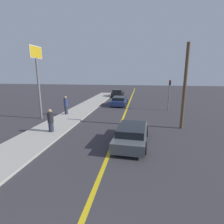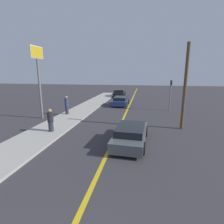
{
  "view_description": "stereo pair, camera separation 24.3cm",
  "coord_description": "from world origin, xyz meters",
  "px_view_note": "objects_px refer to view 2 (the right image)",
  "views": [
    {
      "loc": [
        1.57,
        -0.97,
        4.28
      ],
      "look_at": [
        -0.68,
        12.78,
        1.12
      ],
      "focal_mm": 28.0,
      "sensor_mm": 36.0,
      "label": 1
    },
    {
      "loc": [
        1.81,
        -0.93,
        4.28
      ],
      "look_at": [
        -0.68,
        12.78,
        1.12
      ],
      "focal_mm": 28.0,
      "sensor_mm": 36.0,
      "label": 2
    }
  ],
  "objects_px": {
    "car_ahead_center": "(121,101)",
    "pedestrian_mid_group": "(67,105)",
    "traffic_light": "(170,92)",
    "utility_pole": "(185,88)",
    "pedestrian_near_curb": "(50,120)",
    "car_near_right_lane": "(131,134)",
    "car_far_distant": "(119,93)",
    "roadside_sign": "(38,67)"
  },
  "relations": [
    {
      "from": "car_ahead_center",
      "to": "pedestrian_mid_group",
      "type": "bearing_deg",
      "value": -123.86
    },
    {
      "from": "traffic_light",
      "to": "utility_pole",
      "type": "height_order",
      "value": "utility_pole"
    },
    {
      "from": "car_ahead_center",
      "to": "pedestrian_near_curb",
      "type": "bearing_deg",
      "value": -104.93
    },
    {
      "from": "car_near_right_lane",
      "to": "car_far_distant",
      "type": "bearing_deg",
      "value": 103.13
    },
    {
      "from": "car_near_right_lane",
      "to": "car_ahead_center",
      "type": "xyz_separation_m",
      "value": [
        -2.3,
        12.65,
        -0.01
      ]
    },
    {
      "from": "traffic_light",
      "to": "roadside_sign",
      "type": "bearing_deg",
      "value": -155.15
    },
    {
      "from": "pedestrian_near_curb",
      "to": "roadside_sign",
      "type": "height_order",
      "value": "roadside_sign"
    },
    {
      "from": "car_far_distant",
      "to": "pedestrian_mid_group",
      "type": "relative_size",
      "value": 2.09
    },
    {
      "from": "car_ahead_center",
      "to": "car_near_right_lane",
      "type": "bearing_deg",
      "value": -78.11
    },
    {
      "from": "pedestrian_mid_group",
      "to": "utility_pole",
      "type": "distance_m",
      "value": 11.14
    },
    {
      "from": "car_near_right_lane",
      "to": "pedestrian_near_curb",
      "type": "relative_size",
      "value": 2.77
    },
    {
      "from": "car_near_right_lane",
      "to": "roadside_sign",
      "type": "xyz_separation_m",
      "value": [
        -8.77,
        4.58,
        4.19
      ]
    },
    {
      "from": "utility_pole",
      "to": "car_ahead_center",
      "type": "bearing_deg",
      "value": 123.49
    },
    {
      "from": "pedestrian_near_curb",
      "to": "roadside_sign",
      "type": "relative_size",
      "value": 0.25
    },
    {
      "from": "pedestrian_near_curb",
      "to": "utility_pole",
      "type": "distance_m",
      "value": 10.11
    },
    {
      "from": "car_near_right_lane",
      "to": "roadside_sign",
      "type": "height_order",
      "value": "roadside_sign"
    },
    {
      "from": "car_ahead_center",
      "to": "roadside_sign",
      "type": "xyz_separation_m",
      "value": [
        -6.47,
        -8.07,
        4.2
      ]
    },
    {
      "from": "car_near_right_lane",
      "to": "car_far_distant",
      "type": "distance_m",
      "value": 21.27
    },
    {
      "from": "pedestrian_near_curb",
      "to": "roadside_sign",
      "type": "xyz_separation_m",
      "value": [
        -2.98,
        3.7,
        3.83
      ]
    },
    {
      "from": "car_near_right_lane",
      "to": "car_ahead_center",
      "type": "bearing_deg",
      "value": 103.6
    },
    {
      "from": "pedestrian_near_curb",
      "to": "pedestrian_mid_group",
      "type": "bearing_deg",
      "value": 102.4
    },
    {
      "from": "car_ahead_center",
      "to": "pedestrian_near_curb",
      "type": "relative_size",
      "value": 2.56
    },
    {
      "from": "pedestrian_near_curb",
      "to": "pedestrian_mid_group",
      "type": "relative_size",
      "value": 0.89
    },
    {
      "from": "car_ahead_center",
      "to": "pedestrian_near_curb",
      "type": "height_order",
      "value": "pedestrian_near_curb"
    },
    {
      "from": "pedestrian_near_curb",
      "to": "roadside_sign",
      "type": "bearing_deg",
      "value": 128.85
    },
    {
      "from": "pedestrian_near_curb",
      "to": "traffic_light",
      "type": "xyz_separation_m",
      "value": [
        9.44,
        9.45,
        1.21
      ]
    },
    {
      "from": "utility_pole",
      "to": "pedestrian_mid_group",
      "type": "bearing_deg",
      "value": 166.61
    },
    {
      "from": "pedestrian_mid_group",
      "to": "traffic_light",
      "type": "xyz_separation_m",
      "value": [
        10.59,
        4.2,
        1.1
      ]
    },
    {
      "from": "car_ahead_center",
      "to": "utility_pole",
      "type": "height_order",
      "value": "utility_pole"
    },
    {
      "from": "pedestrian_mid_group",
      "to": "roadside_sign",
      "type": "distance_m",
      "value": 4.43
    },
    {
      "from": "traffic_light",
      "to": "roadside_sign",
      "type": "distance_m",
      "value": 13.93
    },
    {
      "from": "pedestrian_near_curb",
      "to": "traffic_light",
      "type": "relative_size",
      "value": 0.48
    },
    {
      "from": "roadside_sign",
      "to": "utility_pole",
      "type": "xyz_separation_m",
      "value": [
        12.46,
        -0.98,
        -1.58
      ]
    },
    {
      "from": "car_near_right_lane",
      "to": "utility_pole",
      "type": "relative_size",
      "value": 0.72
    },
    {
      "from": "car_ahead_center",
      "to": "traffic_light",
      "type": "bearing_deg",
      "value": -19.71
    },
    {
      "from": "traffic_light",
      "to": "car_ahead_center",
      "type": "bearing_deg",
      "value": 158.71
    },
    {
      "from": "traffic_light",
      "to": "utility_pole",
      "type": "distance_m",
      "value": 6.81
    },
    {
      "from": "pedestrian_mid_group",
      "to": "roadside_sign",
      "type": "relative_size",
      "value": 0.28
    },
    {
      "from": "utility_pole",
      "to": "car_far_distant",
      "type": "bearing_deg",
      "value": 112.87
    },
    {
      "from": "traffic_light",
      "to": "roadside_sign",
      "type": "relative_size",
      "value": 0.53
    },
    {
      "from": "pedestrian_near_curb",
      "to": "car_ahead_center",
      "type": "bearing_deg",
      "value": 73.49
    },
    {
      "from": "car_near_right_lane",
      "to": "traffic_light",
      "type": "distance_m",
      "value": 11.07
    }
  ]
}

